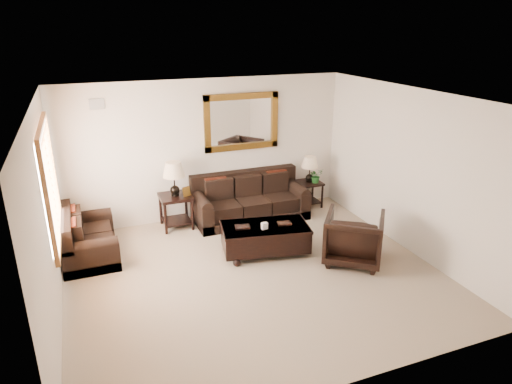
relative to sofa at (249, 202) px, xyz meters
name	(u,v)px	position (x,y,z in m)	size (l,w,h in m)	color
room	(254,192)	(-0.71, -2.07, 1.03)	(5.51, 5.01, 2.71)	#826D5A
window	(50,182)	(-3.41, -1.17, 1.23)	(0.07, 1.96, 1.66)	white
mirror	(242,122)	(0.00, 0.40, 1.53)	(1.50, 0.06, 1.10)	#503210
air_vent	(97,104)	(-2.61, 0.41, 2.03)	(0.25, 0.02, 0.18)	#999999
sofa	(249,202)	(0.00, 0.00, 0.00)	(2.19, 0.94, 0.89)	black
loveseat	(86,240)	(-3.06, -0.53, -0.03)	(0.85, 1.43, 0.80)	black
end_table_left	(175,185)	(-1.43, 0.10, 0.51)	(0.58, 0.58, 1.28)	black
end_table_right	(309,174)	(1.39, 0.15, 0.38)	(0.49, 0.49, 1.08)	black
coffee_table	(265,236)	(-0.27, -1.46, -0.02)	(1.55, 1.03, 0.61)	black
armchair	(354,235)	(0.94, -2.25, 0.13)	(0.88, 0.83, 0.91)	black
potted_plant	(316,177)	(1.49, 0.06, 0.33)	(0.27, 0.30, 0.23)	#1D531C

